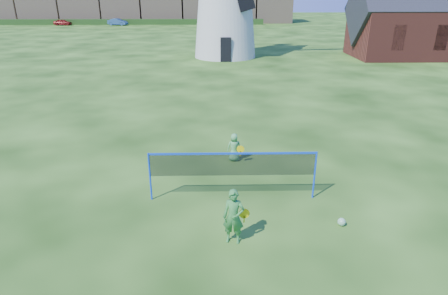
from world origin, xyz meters
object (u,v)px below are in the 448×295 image
player_girl (234,217)px  car_left (63,22)px  chapel (426,22)px  car_right (118,22)px  player_boy (234,147)px  badminton_net (233,165)px  play_ball (342,222)px

player_girl → car_left: size_ratio=0.46×
player_girl → car_left: player_girl is taller
chapel → car_right: bearing=135.3°
player_girl → player_boy: (0.25, 5.09, -0.20)m
badminton_net → player_girl: badminton_net is taller
car_left → player_boy: bearing=-149.1°
player_girl → car_right: 69.44m
player_girl → chapel: bearing=67.1°
play_ball → badminton_net: bearing=152.3°
player_boy → car_right: car_right is taller
player_boy → player_girl: bearing=86.2°
badminton_net → play_ball: (2.93, -1.54, -1.03)m
play_ball → car_right: (-21.59, 66.23, 0.49)m
player_girl → play_ball: bearing=23.2°
player_girl → player_boy: player_girl is taller
play_ball → car_left: (-31.72, 66.18, 0.44)m
player_girl → player_boy: 5.10m
badminton_net → car_left: badminton_net is taller
chapel → badminton_net: bearing=-125.5°
badminton_net → car_right: bearing=106.1°
chapel → car_left: chapel is taller
car_right → play_ball: bearing=-147.9°
car_right → player_girl: bearing=-150.4°
chapel → car_right: chapel is taller
player_girl → car_left: (-28.72, 66.85, -0.19)m
badminton_net → player_boy: (0.18, 2.88, -0.60)m
chapel → player_girl: chapel is taller
chapel → badminton_net: (-19.33, -27.12, -2.10)m
play_ball → car_left: car_left is taller
player_girl → car_right: (-18.59, 66.90, -0.14)m
chapel → play_ball: bearing=-119.8°
player_girl → car_left: 72.76m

